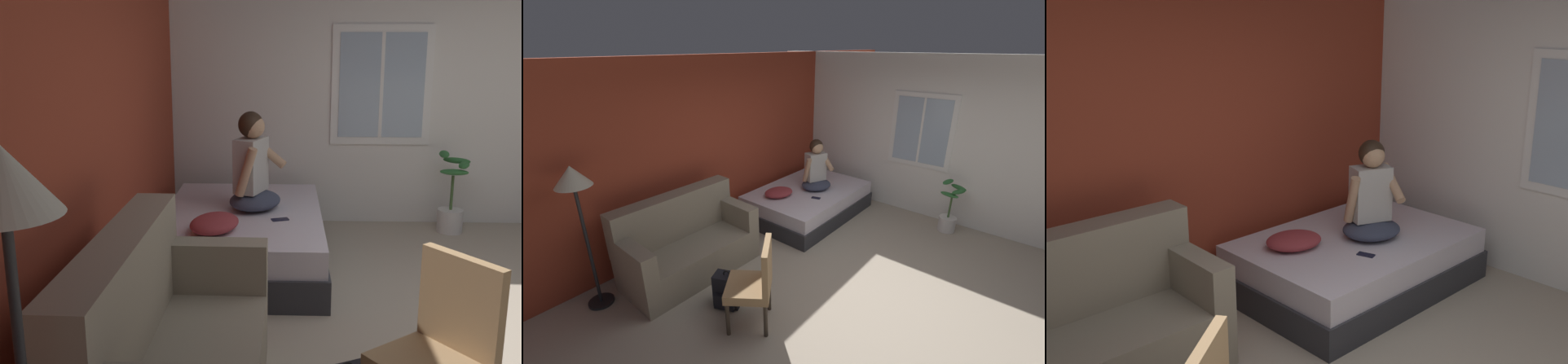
% 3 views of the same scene
% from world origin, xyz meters
% --- Properties ---
extents(ground_plane, '(40.00, 40.00, 0.00)m').
position_xyz_m(ground_plane, '(0.00, 0.00, 0.00)').
color(ground_plane, tan).
extents(wall_back_accent, '(10.21, 0.16, 2.70)m').
position_xyz_m(wall_back_accent, '(0.00, 2.68, 1.35)').
color(wall_back_accent, '#993823').
rests_on(wall_back_accent, ground).
extents(wall_side_with_window, '(0.19, 6.60, 2.70)m').
position_xyz_m(wall_side_with_window, '(2.68, 0.01, 1.35)').
color(wall_side_with_window, silver).
rests_on(wall_side_with_window, ground).
extents(bed, '(2.09, 1.42, 0.48)m').
position_xyz_m(bed, '(1.32, 1.77, 0.24)').
color(bed, '#2D2D33').
rests_on(bed, ground).
extents(couch, '(1.71, 0.85, 1.04)m').
position_xyz_m(couch, '(-1.04, 2.00, 0.39)').
color(couch, gray).
rests_on(couch, ground).
extents(side_chair, '(0.64, 0.64, 0.98)m').
position_xyz_m(side_chair, '(-1.15, 0.65, 0.53)').
color(side_chair, '#382D23').
rests_on(side_chair, ground).
extents(person_seated, '(0.65, 0.61, 0.88)m').
position_xyz_m(person_seated, '(1.41, 1.68, 0.84)').
color(person_seated, '#383D51').
rests_on(person_seated, bed).
extents(backpack, '(0.32, 0.35, 0.46)m').
position_xyz_m(backpack, '(-1.16, 1.09, 0.19)').
color(backpack, black).
rests_on(backpack, ground).
extents(throw_pillow, '(0.58, 0.51, 0.14)m').
position_xyz_m(throw_pillow, '(0.75, 1.96, 0.55)').
color(throw_pillow, '#993338').
rests_on(throw_pillow, bed).
extents(cell_phone, '(0.11, 0.16, 0.01)m').
position_xyz_m(cell_phone, '(1.08, 1.44, 0.48)').
color(cell_phone, black).
rests_on(cell_phone, bed).
extents(floor_lamp, '(0.36, 0.36, 1.70)m').
position_xyz_m(floor_lamp, '(-2.10, 2.26, 1.43)').
color(floor_lamp, black).
rests_on(floor_lamp, ground).
extents(potted_plant, '(0.39, 0.37, 0.85)m').
position_xyz_m(potted_plant, '(2.27, -0.32, 0.30)').
color(potted_plant, silver).
rests_on(potted_plant, ground).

